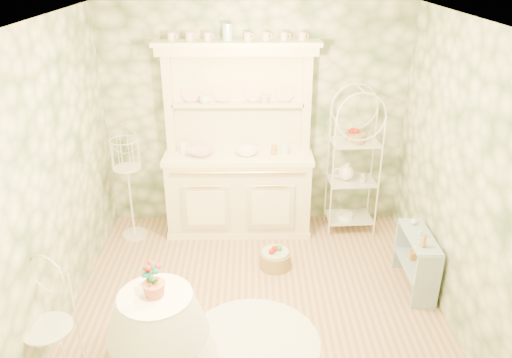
{
  "coord_description": "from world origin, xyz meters",
  "views": [
    {
      "loc": [
        -0.05,
        -3.95,
        3.19
      ],
      "look_at": [
        0.0,
        0.5,
        1.15
      ],
      "focal_mm": 35.0,
      "sensor_mm": 36.0,
      "label": 1
    }
  ],
  "objects_px": {
    "kitchen_dresser": "(238,143)",
    "bakers_rack": "(354,161)",
    "birdcage_stand": "(129,182)",
    "floor_basket": "(275,258)",
    "side_shelf": "(416,262)",
    "cafe_chair": "(48,332)",
    "round_table": "(159,332)"
  },
  "relations": [
    {
      "from": "kitchen_dresser",
      "to": "bakers_rack",
      "type": "xyz_separation_m",
      "value": [
        1.37,
        -0.0,
        -0.24
      ]
    },
    {
      "from": "bakers_rack",
      "to": "birdcage_stand",
      "type": "xyz_separation_m",
      "value": [
        -2.66,
        -0.17,
        -0.18
      ]
    },
    {
      "from": "bakers_rack",
      "to": "floor_basket",
      "type": "distance_m",
      "value": 1.51
    },
    {
      "from": "side_shelf",
      "to": "cafe_chair",
      "type": "distance_m",
      "value": 3.5
    },
    {
      "from": "kitchen_dresser",
      "to": "bakers_rack",
      "type": "distance_m",
      "value": 1.39
    },
    {
      "from": "kitchen_dresser",
      "to": "bakers_rack",
      "type": "height_order",
      "value": "kitchen_dresser"
    },
    {
      "from": "side_shelf",
      "to": "cafe_chair",
      "type": "relative_size",
      "value": 0.84
    },
    {
      "from": "cafe_chair",
      "to": "floor_basket",
      "type": "relative_size",
      "value": 2.46
    },
    {
      "from": "kitchen_dresser",
      "to": "bakers_rack",
      "type": "relative_size",
      "value": 1.26
    },
    {
      "from": "side_shelf",
      "to": "birdcage_stand",
      "type": "relative_size",
      "value": 0.48
    },
    {
      "from": "round_table",
      "to": "cafe_chair",
      "type": "bearing_deg",
      "value": -175.48
    },
    {
      "from": "kitchen_dresser",
      "to": "cafe_chair",
      "type": "distance_m",
      "value": 2.86
    },
    {
      "from": "cafe_chair",
      "to": "birdcage_stand",
      "type": "height_order",
      "value": "birdcage_stand"
    },
    {
      "from": "bakers_rack",
      "to": "cafe_chair",
      "type": "relative_size",
      "value": 2.18
    },
    {
      "from": "floor_basket",
      "to": "bakers_rack",
      "type": "bearing_deg",
      "value": 41.48
    },
    {
      "from": "side_shelf",
      "to": "birdcage_stand",
      "type": "height_order",
      "value": "birdcage_stand"
    },
    {
      "from": "cafe_chair",
      "to": "bakers_rack",
      "type": "bearing_deg",
      "value": 62.92
    },
    {
      "from": "kitchen_dresser",
      "to": "round_table",
      "type": "height_order",
      "value": "kitchen_dresser"
    },
    {
      "from": "side_shelf",
      "to": "birdcage_stand",
      "type": "xyz_separation_m",
      "value": [
        -3.11,
        1.05,
        0.42
      ]
    },
    {
      "from": "side_shelf",
      "to": "birdcage_stand",
      "type": "distance_m",
      "value": 3.31
    },
    {
      "from": "side_shelf",
      "to": "floor_basket",
      "type": "xyz_separation_m",
      "value": [
        -1.42,
        0.37,
        -0.19
      ]
    },
    {
      "from": "bakers_rack",
      "to": "cafe_chair",
      "type": "bearing_deg",
      "value": -143.77
    },
    {
      "from": "round_table",
      "to": "birdcage_stand",
      "type": "height_order",
      "value": "birdcage_stand"
    },
    {
      "from": "bakers_rack",
      "to": "kitchen_dresser",
      "type": "bearing_deg",
      "value": 176.9
    },
    {
      "from": "floor_basket",
      "to": "kitchen_dresser",
      "type": "bearing_deg",
      "value": 115.88
    },
    {
      "from": "kitchen_dresser",
      "to": "birdcage_stand",
      "type": "height_order",
      "value": "kitchen_dresser"
    },
    {
      "from": "kitchen_dresser",
      "to": "cafe_chair",
      "type": "xyz_separation_m",
      "value": [
        -1.48,
        -2.34,
        -0.73
      ]
    },
    {
      "from": "cafe_chair",
      "to": "birdcage_stand",
      "type": "bearing_deg",
      "value": 108.4
    },
    {
      "from": "birdcage_stand",
      "to": "bakers_rack",
      "type": "bearing_deg",
      "value": 3.66
    },
    {
      "from": "round_table",
      "to": "birdcage_stand",
      "type": "relative_size",
      "value": 0.48
    },
    {
      "from": "bakers_rack",
      "to": "round_table",
      "type": "distance_m",
      "value": 3.07
    },
    {
      "from": "bakers_rack",
      "to": "side_shelf",
      "type": "distance_m",
      "value": 1.44
    }
  ]
}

